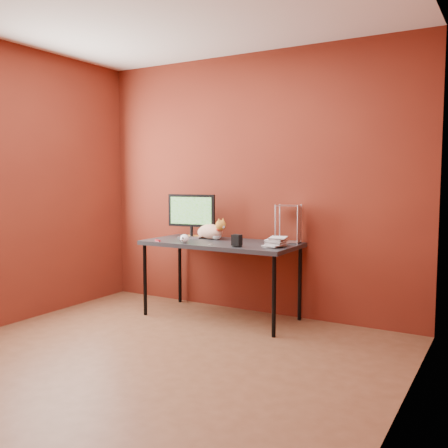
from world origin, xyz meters
The scene contains 11 objects.
room centered at (0.00, 0.00, 1.45)m, with size 3.52×3.52×2.61m.
desk centered at (-0.15, 1.37, 0.70)m, with size 1.50×0.70×0.75m.
monitor centered at (-0.57, 1.49, 1.00)m, with size 0.52×0.20×0.45m.
cat centered at (-0.35, 1.50, 0.83)m, with size 0.48×0.27×0.22m.
skull_mug centered at (-0.39, 1.10, 0.79)m, with size 0.09×0.09×0.08m.
speaker centered at (0.16, 1.13, 0.80)m, with size 0.10×0.10×0.11m.
book_stack centered at (0.39, 1.31, 1.25)m, with size 0.19×0.23×1.00m.
wire_rack centered at (0.45, 1.62, 0.93)m, with size 0.24×0.21×0.36m.
pocket_knife centered at (-0.69, 1.08, 0.76)m, with size 0.08×0.02×0.02m, color maroon.
black_gadget centered at (-0.46, 1.18, 0.76)m, with size 0.05×0.03×0.02m, color black.
washer centered at (-0.13, 1.14, 0.75)m, with size 0.04×0.04×0.00m, color #BCBCC1.
Camera 1 is at (2.27, -2.76, 1.36)m, focal length 40.00 mm.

